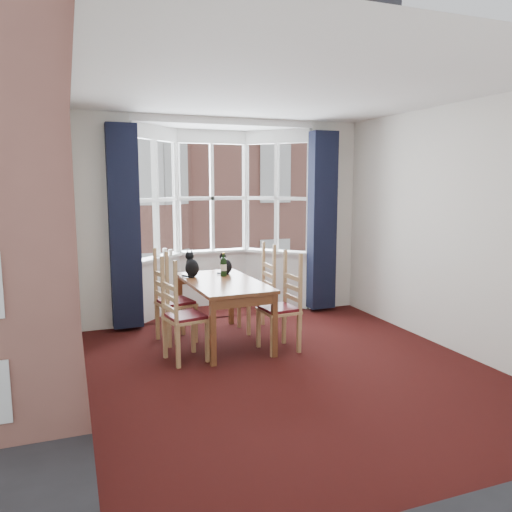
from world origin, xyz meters
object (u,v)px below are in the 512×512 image
dining_table (223,288)px  chair_left_far (169,304)px  chair_left_near (178,319)px  cat_right (226,265)px  wine_bottle (224,266)px  candle_short (171,253)px  cat_left (192,266)px  candle_tall (165,252)px  chair_right_far (262,294)px  chair_right_near (286,309)px

dining_table → chair_left_far: (-0.61, 0.22, -0.20)m
chair_left_near → cat_right: 1.29m
wine_bottle → candle_short: 1.28m
cat_left → chair_left_near: bearing=-112.9°
chair_left_far → candle_short: candle_short is taller
wine_bottle → candle_tall: wine_bottle is taller
chair_left_near → candle_tall: 1.99m
chair_right_far → candle_short: 1.57m
chair_right_far → cat_right: bearing=166.8°
dining_table → candle_tall: (-0.42, 1.46, 0.26)m
chair_left_near → chair_right_far: (1.29, 0.80, 0.00)m
cat_right → candle_short: 1.16m
chair_right_near → wine_bottle: 1.01m
candle_short → chair_right_near: bearing=-64.6°
dining_table → cat_right: bearing=68.5°
chair_left_far → candle_tall: bearing=81.2°
dining_table → candle_short: size_ratio=16.69×
chair_right_near → cat_right: bearing=114.6°
chair_right_far → dining_table: bearing=-152.1°
cat_right → chair_right_far: bearing=-13.2°
dining_table → candle_short: 1.55m
dining_table → chair_left_far: bearing=159.8°
chair_right_far → candle_tall: (-1.06, 1.12, 0.46)m
cat_right → candle_tall: (-0.60, 1.01, 0.06)m
chair_right_far → wine_bottle: bearing=-174.0°
wine_bottle → candle_tall: size_ratio=2.61×
chair_right_far → cat_right: 0.62m
candle_short → chair_right_far: bearing=-49.7°
dining_table → cat_left: bearing=124.0°
cat_left → wine_bottle: bearing=-18.9°
cat_left → chair_left_far: bearing=-150.8°
chair_left_far → chair_right_far: size_ratio=1.00×
cat_right → wine_bottle: wine_bottle is taller
chair_left_far → chair_right_far: same height
dining_table → candle_tall: bearing=106.1°
chair_right_near → cat_left: (-0.88, 0.90, 0.41)m
chair_left_far → cat_right: cat_right is taller
dining_table → candle_tall: candle_tall is taller
chair_right_near → candle_tall: candle_tall is taller
chair_right_far → candle_short: (-0.98, 1.15, 0.44)m
candle_tall → candle_short: 0.09m
chair_left_near → cat_right: size_ratio=3.30×
chair_right_far → chair_left_far: bearing=-174.7°
chair_left_far → wine_bottle: bearing=4.7°
cat_left → candle_tall: 1.06m
wine_bottle → candle_tall: 1.29m
chair_left_near → dining_table: bearing=35.6°
chair_left_far → cat_left: size_ratio=2.79×
wine_bottle → chair_left_far: bearing=-175.3°
dining_table → cat_left: (-0.28, 0.41, 0.21)m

